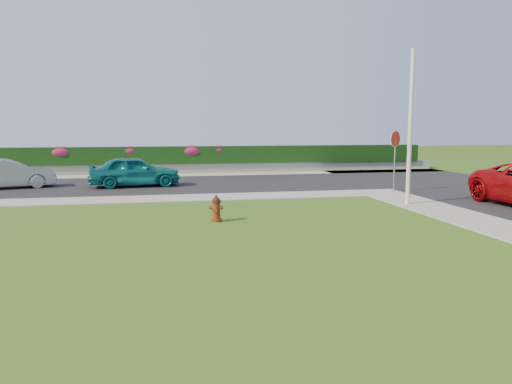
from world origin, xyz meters
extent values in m
plane|color=black|center=(0.00, 0.00, 0.00)|extent=(120.00, 120.00, 0.00)
cube|color=black|center=(-5.00, 14.00, 0.02)|extent=(26.00, 8.00, 0.04)
cube|color=gray|center=(-6.00, 9.00, 0.02)|extent=(24.00, 2.00, 0.04)
cube|color=gray|center=(7.00, 9.00, 0.02)|extent=(2.00, 2.00, 0.04)
cube|color=gray|center=(-1.00, 19.00, 0.02)|extent=(34.00, 2.00, 0.04)
cube|color=gray|center=(-1.00, 20.50, 0.30)|extent=(34.00, 0.40, 0.60)
cube|color=black|center=(-1.00, 20.60, 1.15)|extent=(32.00, 0.90, 1.10)
cylinder|color=#571D0D|center=(-0.99, 3.72, 0.04)|extent=(0.36, 0.36, 0.08)
cylinder|color=#571D0D|center=(-0.99, 3.72, 0.36)|extent=(0.24, 0.24, 0.54)
cylinder|color=black|center=(-0.99, 3.72, 0.63)|extent=(0.29, 0.29, 0.05)
sphere|color=black|center=(-0.99, 3.72, 0.66)|extent=(0.24, 0.24, 0.24)
cylinder|color=black|center=(-0.99, 3.72, 0.79)|extent=(0.07, 0.07, 0.07)
cylinder|color=#571D0D|center=(-1.13, 3.78, 0.44)|extent=(0.14, 0.14, 0.11)
cylinder|color=#571D0D|center=(-0.84, 3.67, 0.44)|extent=(0.14, 0.14, 0.11)
cylinder|color=#571D0D|center=(-1.04, 3.58, 0.38)|extent=(0.19, 0.17, 0.16)
imported|color=#0D6367|center=(-3.86, 13.37, 0.79)|extent=(4.54, 2.21, 1.49)
imported|color=#929499|center=(-9.69, 13.81, 0.72)|extent=(4.40, 2.55, 1.37)
cylinder|color=silver|center=(6.53, 5.66, 2.89)|extent=(0.16, 0.16, 5.77)
cylinder|color=slate|center=(7.65, 9.04, 1.23)|extent=(0.06, 0.06, 2.46)
cylinder|color=red|center=(7.65, 9.04, 2.41)|extent=(0.64, 0.37, 0.72)
cylinder|color=white|center=(7.65, 9.04, 2.41)|extent=(0.67, 0.38, 0.76)
ellipsoid|color=#B21E4A|center=(-8.47, 20.50, 1.41)|extent=(1.46, 0.94, 0.73)
ellipsoid|color=#B21E4A|center=(-4.39, 20.50, 1.46)|extent=(1.23, 0.79, 0.62)
ellipsoid|color=#B21E4A|center=(-0.58, 20.50, 1.41)|extent=(1.46, 0.94, 0.73)
ellipsoid|color=#B21E4A|center=(1.16, 20.50, 1.47)|extent=(1.15, 0.74, 0.58)
ellipsoid|color=#B21E4A|center=(4.99, 20.50, 1.49)|extent=(1.07, 0.69, 0.53)
camera|label=1|loc=(-2.76, -11.58, 2.94)|focal=35.00mm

